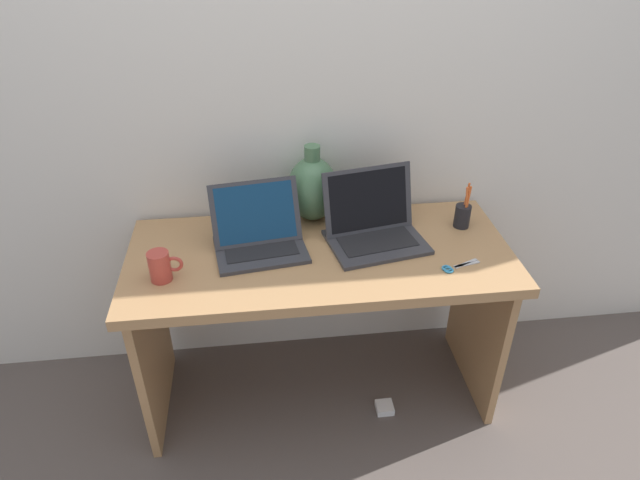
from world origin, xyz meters
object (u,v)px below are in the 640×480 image
Objects in this scene: laptop_left at (258,232)px; coffee_mug at (161,266)px; scissors at (454,267)px; green_vase at (312,188)px; laptop_right at (373,222)px; power_brick at (385,407)px; pen_cup at (463,215)px.

laptop_left reaches higher than coffee_mug.
green_vase is at bearing 138.32° from scissors.
laptop_right is 0.34m from scissors.
coffee_mug is at bearing 177.34° from power_brick.
laptop_right is at bearing 103.13° from power_brick.
laptop_left is 2.41× the size of scissors.
green_vase is (-0.20, 0.17, 0.06)m from laptop_right.
laptop_right is 0.28m from green_vase.
coffee_mug is (-0.33, -0.16, -0.01)m from laptop_left.
laptop_right reaches higher than coffee_mug.
coffee_mug is at bearing -169.15° from pen_cup.
scissors is at bearing -42.63° from laptop_right.
laptop_right reaches higher than scissors.
scissors is (0.45, -0.40, -0.13)m from green_vase.
scissors is at bearing -4.94° from power_brick.
green_vase is at bearing 139.50° from laptop_right.
green_vase reaches higher than power_brick.
pen_cup is at bearing 38.70° from power_brick.
laptop_left is 1.92× the size of pen_cup.
pen_cup is 0.29m from scissors.
scissors is at bearing -113.23° from pen_cup.
laptop_right is 5.53× the size of power_brick.
laptop_right is 2.66× the size of scissors.
scissors is (0.25, -0.23, -0.06)m from laptop_right.
scissors is at bearing -17.91° from laptop_left.
laptop_right is at bearing 1.47° from laptop_left.
green_vase is 0.65m from coffee_mug.
coffee_mug is 0.63× the size of pen_cup.
green_vase reaches higher than laptop_left.
coffee_mug is 0.78× the size of scissors.
coffee_mug is at bearing -167.04° from laptop_right.
coffee_mug is 1.10m from power_brick.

